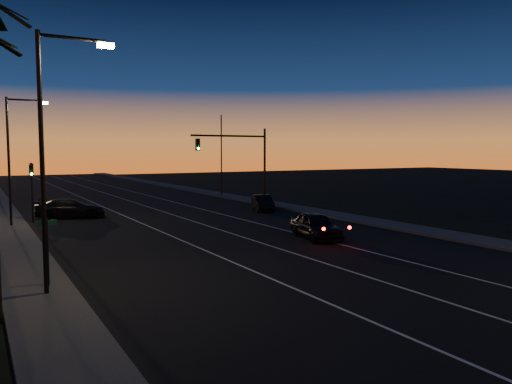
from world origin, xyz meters
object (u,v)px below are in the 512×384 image
right_car (263,203)px  cross_car (71,209)px  lead_car (316,226)px  signal_mast (241,154)px

right_car → cross_car: bearing=169.0°
lead_car → cross_car: bearing=123.8°
signal_mast → lead_car: bearing=-101.9°
right_car → cross_car: 15.20m
lead_car → signal_mast: bearing=78.1°
lead_car → right_car: (4.17, 13.18, -0.09)m
signal_mast → right_car: 4.69m
signal_mast → lead_car: size_ratio=1.38×
signal_mast → right_car: size_ratio=1.69×
right_car → cross_car: size_ratio=0.78×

